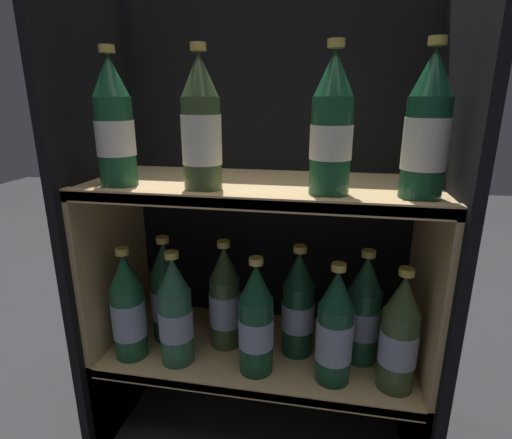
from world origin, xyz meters
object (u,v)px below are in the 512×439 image
bottle_lower_front_4 (399,337)px  bottle_lower_back_0 (166,294)px  bottle_lower_front_0 (128,310)px  bottle_lower_back_3 (364,312)px  bottle_lower_back_1 (225,300)px  bottle_upper_front_3 (427,131)px  bottle_upper_front_0 (114,126)px  bottle_lower_back_2 (298,306)px  bottle_upper_front_1 (201,128)px  bottle_lower_front_2 (256,322)px  bottle_upper_front_2 (332,129)px  bottle_lower_front_1 (175,314)px  bottle_lower_front_3 (335,331)px

bottle_lower_front_4 → bottle_lower_back_0: bearing=171.0°
bottle_lower_front_4 → bottle_lower_front_0: bearing=180.0°
bottle_lower_back_3 → bottle_lower_front_0: bearing=-170.9°
bottle_lower_back_1 → bottle_upper_front_3: bearing=-12.2°
bottle_upper_front_0 → bottle_lower_back_2: bottle_upper_front_0 is taller
bottle_upper_front_3 → bottle_lower_front_0: size_ratio=1.00×
bottle_upper_front_1 → bottle_lower_back_3: (0.33, 0.08, -0.39)m
bottle_upper_front_0 → bottle_lower_front_2: (0.28, -0.00, -0.39)m
bottle_lower_back_2 → bottle_lower_back_1: bearing=180.0°
bottle_lower_front_2 → bottle_lower_back_3: 0.24m
bottle_lower_front_2 → bottle_lower_front_4: bearing=0.0°
bottle_upper_front_0 → bottle_lower_back_2: 0.54m
bottle_upper_front_2 → bottle_lower_front_4: 0.42m
bottle_lower_front_1 → bottle_lower_back_2: same height
bottle_lower_front_2 → bottle_lower_back_3: (0.22, 0.08, -0.00)m
bottle_upper_front_1 → bottle_lower_front_4: size_ratio=1.00×
bottle_upper_front_1 → bottle_upper_front_3: size_ratio=1.00×
bottle_lower_back_2 → bottle_upper_front_2: bearing=-57.2°
bottle_lower_front_0 → bottle_lower_back_1: bearing=22.4°
bottle_upper_front_2 → bottle_upper_front_0: bearing=180.0°
bottle_lower_front_0 → bottle_lower_front_3: (0.45, 0.00, -0.00)m
bottle_lower_front_0 → bottle_lower_back_0: same height
bottle_lower_back_1 → bottle_upper_front_0: bearing=-156.4°
bottle_upper_front_1 → bottle_lower_back_0: 0.42m
bottle_lower_front_2 → bottle_lower_front_4: same height
bottle_lower_front_2 → bottle_upper_front_0: bearing=180.0°
bottle_lower_back_0 → bottle_lower_front_1: bearing=-56.1°
bottle_upper_front_0 → bottle_lower_front_4: size_ratio=1.00×
bottle_lower_front_2 → bottle_lower_back_1: bearing=137.2°
bottle_lower_front_4 → bottle_upper_front_0: bearing=180.0°
bottle_upper_front_0 → bottle_lower_front_0: size_ratio=1.00×
bottle_upper_front_3 → bottle_lower_front_4: size_ratio=1.00×
bottle_upper_front_0 → bottle_lower_back_3: 0.64m
bottle_upper_front_2 → bottle_lower_front_4: size_ratio=1.00×
bottle_upper_front_0 → bottle_upper_front_1: (0.17, 0.00, -0.00)m
bottle_upper_front_1 → bottle_lower_front_3: (0.26, -0.00, -0.39)m
bottle_lower_front_4 → bottle_lower_back_3: bearing=127.0°
bottle_upper_front_1 → bottle_lower_front_2: size_ratio=1.00×
bottle_lower_front_4 → bottle_lower_back_2: same height
bottle_lower_back_0 → bottle_lower_back_3: (0.45, 0.00, 0.00)m
bottle_lower_front_0 → bottle_lower_front_2: bearing=-0.0°
bottle_upper_front_1 → bottle_lower_back_2: 0.44m
bottle_upper_front_1 → bottle_lower_front_0: size_ratio=1.00×
bottle_lower_front_3 → bottle_lower_back_2: bearing=134.4°
bottle_lower_front_4 → bottle_upper_front_3: bearing=0.0°
bottle_lower_front_4 → bottle_lower_back_0: (-0.52, 0.08, -0.00)m
bottle_upper_front_0 → bottle_lower_front_2: bearing=-0.0°
bottle_lower_front_3 → bottle_lower_back_1: size_ratio=1.00×
bottle_lower_front_3 → bottle_lower_back_3: (0.06, 0.08, 0.00)m
bottle_lower_back_0 → bottle_lower_back_3: size_ratio=1.00×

